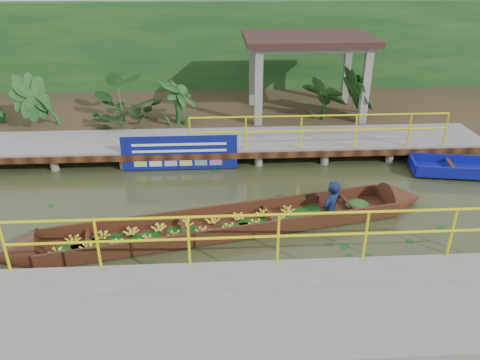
{
  "coord_description": "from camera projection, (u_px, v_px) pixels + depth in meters",
  "views": [
    {
      "loc": [
        -0.29,
        -10.07,
        5.78
      ],
      "look_at": [
        0.32,
        0.5,
        0.6
      ],
      "focal_mm": 35.0,
      "sensor_mm": 36.0,
      "label": 1
    }
  ],
  "objects": [
    {
      "name": "vendor_boat",
      "position": [
        238.0,
        220.0,
        10.76
      ],
      "size": [
        10.17,
        3.08,
        2.07
      ],
      "rotation": [
        0.0,
        0.0,
        0.21
      ],
      "color": "#33140D",
      "rests_on": "ground"
    },
    {
      "name": "tropical_plants",
      "position": [
        170.0,
        102.0,
        15.7
      ],
      "size": [
        14.26,
        1.26,
        1.58
      ],
      "color": "#123916",
      "rests_on": "ground"
    },
    {
      "name": "pavilion",
      "position": [
        308.0,
        47.0,
        16.15
      ],
      "size": [
        4.4,
        3.0,
        3.0
      ],
      "color": "gray",
      "rests_on": "ground"
    },
    {
      "name": "ground",
      "position": [
        228.0,
        211.0,
        11.58
      ],
      "size": [
        80.0,
        80.0,
        0.0
      ],
      "primitive_type": "plane",
      "color": "#32341A",
      "rests_on": "ground"
    },
    {
      "name": "far_dock",
      "position": [
        225.0,
        142.0,
        14.45
      ],
      "size": [
        16.0,
        2.06,
        1.66
      ],
      "color": "gray",
      "rests_on": "ground"
    },
    {
      "name": "near_dock",
      "position": [
        297.0,
        319.0,
        7.74
      ],
      "size": [
        18.0,
        2.4,
        1.73
      ],
      "color": "gray",
      "rests_on": "ground"
    },
    {
      "name": "blue_banner",
      "position": [
        180.0,
        153.0,
        13.49
      ],
      "size": [
        3.33,
        0.04,
        1.04
      ],
      "color": "navy",
      "rests_on": "ground"
    },
    {
      "name": "foliage_backdrop",
      "position": [
        220.0,
        51.0,
        19.67
      ],
      "size": [
        30.0,
        0.8,
        4.0
      ],
      "primitive_type": "cube",
      "color": "#123916",
      "rests_on": "ground"
    },
    {
      "name": "land_strip",
      "position": [
        222.0,
        110.0,
        18.21
      ],
      "size": [
        30.0,
        8.0,
        0.45
      ],
      "primitive_type": "cube",
      "color": "#312A18",
      "rests_on": "ground"
    }
  ]
}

